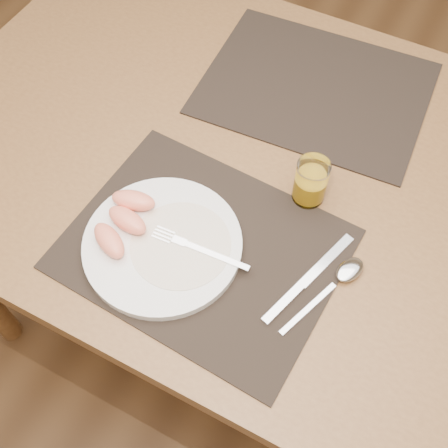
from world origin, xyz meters
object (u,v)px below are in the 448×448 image
placemat_near (203,249)px  plate (163,245)px  table (269,190)px  knife (301,285)px  fork (192,246)px  placemat_far (315,88)px  juice_glass (310,183)px  spoon (344,275)px

placemat_near → plate: plate is taller
table → knife: bearing=-54.2°
fork → plate: bearing=-162.4°
table → plate: 0.28m
placemat_near → placemat_far: bearing=87.0°
table → juice_glass: (0.09, -0.04, 0.13)m
table → knife: (0.15, -0.21, 0.09)m
plate → knife: bearing=9.9°
plate → knife: (0.24, 0.04, -0.01)m
knife → spoon: 0.07m
placemat_far → knife: size_ratio=2.09×
placemat_far → fork: fork is taller
table → plate: plate is taller
placemat_near → placemat_far: (0.02, 0.44, 0.00)m
knife → table: bearing=125.8°
table → juice_glass: size_ratio=15.91×
spoon → table: bearing=141.8°
plate → spoon: bearing=16.8°
placemat_near → fork: fork is taller
placemat_near → fork: bearing=-132.2°
table → juice_glass: 0.16m
placemat_near → spoon: (0.23, 0.06, 0.01)m
plate → knife: plate is taller
spoon → knife: bearing=-139.4°
knife → placemat_near: bearing=-176.0°
placemat_far → juice_glass: juice_glass is taller
table → placemat_near: placemat_near is taller
fork → juice_glass: bearing=56.8°
placemat_near → spoon: spoon is taller
placemat_far → plate: 0.48m
knife → juice_glass: juice_glass is taller
plate → placemat_far: bearing=79.8°
knife → juice_glass: (-0.06, 0.17, 0.04)m
placemat_near → juice_glass: (0.12, 0.18, 0.04)m
table → plate: size_ratio=5.19×
placemat_near → plate: 0.07m
knife → placemat_far: bearing=109.7°
placemat_near → juice_glass: size_ratio=5.11×
placemat_near → placemat_far: same height
placemat_far → plate: plate is taller
spoon → juice_glass: (-0.12, 0.12, 0.03)m
fork → juice_glass: (0.13, 0.20, 0.02)m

